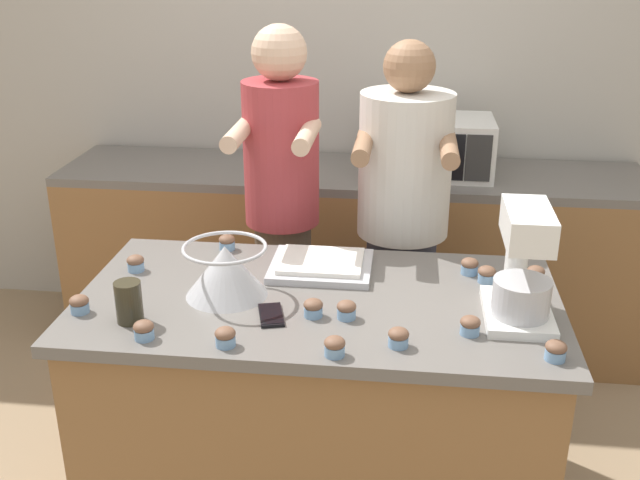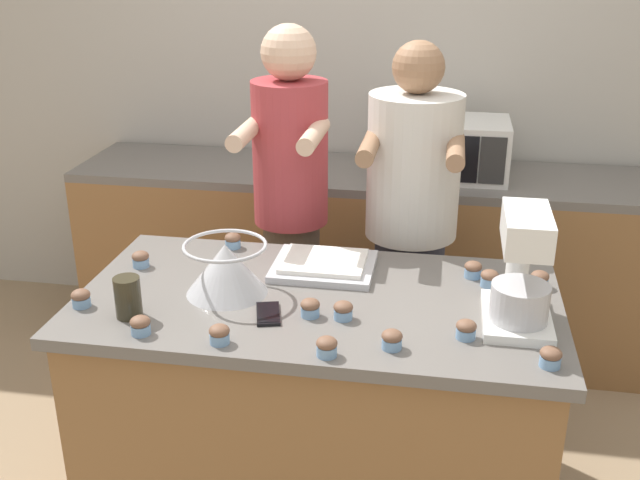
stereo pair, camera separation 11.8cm
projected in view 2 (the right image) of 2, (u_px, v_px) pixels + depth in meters
back_wall at (376, 66)px, 3.73m from camera, size 10.00×0.06×2.70m
island_counter at (318, 412)px, 2.56m from camera, size 1.54×0.81×0.88m
back_counter at (364, 258)px, 3.75m from camera, size 2.80×0.60×0.91m
person_left at (291, 221)px, 3.01m from camera, size 0.31×0.49×1.66m
person_right at (410, 240)px, 2.95m from camera, size 0.37×0.52×1.61m
stand_mixer at (521, 275)px, 2.17m from camera, size 0.20×0.30×0.35m
mixing_bowl at (226, 267)px, 2.38m from camera, size 0.27×0.27×0.17m
baking_tray at (324, 265)px, 2.58m from camera, size 0.35×0.29×0.04m
microwave_oven at (447, 148)px, 3.46m from camera, size 0.56×0.37×0.26m
cell_phone at (268, 314)px, 2.27m from camera, size 0.11×0.16×0.01m
drinking_glass at (128, 297)px, 2.24m from camera, size 0.08×0.08×0.13m
cupcake_0 at (392, 339)px, 2.08m from camera, size 0.06×0.06×0.06m
cupcake_1 at (343, 310)px, 2.24m from camera, size 0.06×0.06×0.06m
cupcake_2 at (466, 329)px, 2.14m from camera, size 0.06×0.06×0.06m
cupcake_3 at (141, 259)px, 2.60m from camera, size 0.06×0.06×0.06m
cupcake_4 at (489, 278)px, 2.45m from camera, size 0.06×0.06×0.06m
cupcake_5 at (327, 346)px, 2.05m from camera, size 0.06×0.06×0.06m
cupcake_6 at (219, 334)px, 2.11m from camera, size 0.06×0.06×0.06m
cupcake_7 at (473, 269)px, 2.52m from camera, size 0.06×0.06×0.06m
cupcake_8 at (233, 240)px, 2.75m from camera, size 0.06×0.06×0.06m
cupcake_9 at (551, 357)px, 2.00m from camera, size 0.06×0.06×0.06m
cupcake_10 at (310, 307)px, 2.26m from camera, size 0.06×0.06×0.06m
cupcake_11 at (81, 298)px, 2.32m from camera, size 0.06×0.06×0.06m
cupcake_12 at (140, 325)px, 2.16m from camera, size 0.06×0.06×0.06m
cupcake_13 at (540, 279)px, 2.45m from camera, size 0.06×0.06×0.06m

